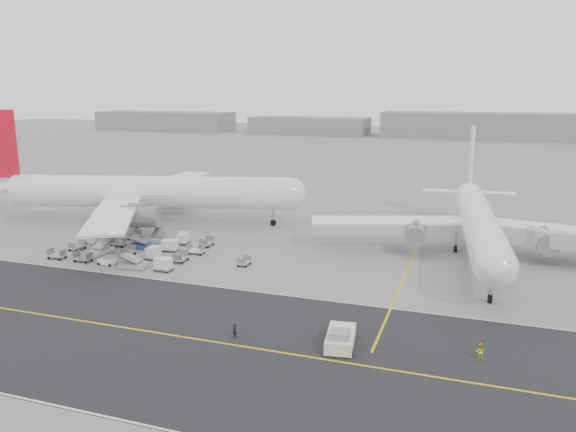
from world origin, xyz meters
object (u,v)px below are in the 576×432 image
(ground_crew_b, at_px, (480,351))
(airliner_b, at_px, (478,221))
(ground_crew_a, at_px, (235,331))
(pushback_tug, at_px, (341,338))
(airliner_a, at_px, (143,192))

(ground_crew_b, bearing_deg, airliner_b, -97.67)
(ground_crew_a, bearing_deg, ground_crew_b, 29.92)
(pushback_tug, xyz_separation_m, ground_crew_a, (-11.50, -1.81, -0.10))
(airliner_a, xyz_separation_m, ground_crew_b, (65.10, -39.81, -5.68))
(airliner_a, xyz_separation_m, ground_crew_a, (39.54, -43.27, -5.74))
(airliner_b, xyz_separation_m, ground_crew_b, (0.92, -39.04, -4.72))
(airliner_a, distance_m, pushback_tug, 66.00)
(ground_crew_a, xyz_separation_m, ground_crew_b, (25.56, 3.46, 0.06))
(pushback_tug, bearing_deg, airliner_b, 64.09)
(pushback_tug, relative_size, ground_crew_b, 4.52)
(airliner_b, xyz_separation_m, pushback_tug, (-13.14, -40.69, -4.68))
(pushback_tug, relative_size, ground_crew_a, 4.83)
(airliner_a, xyz_separation_m, pushback_tug, (51.03, -41.46, -5.64))
(airliner_b, height_order, ground_crew_b, airliner_b)
(airliner_a, bearing_deg, ground_crew_a, -152.68)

